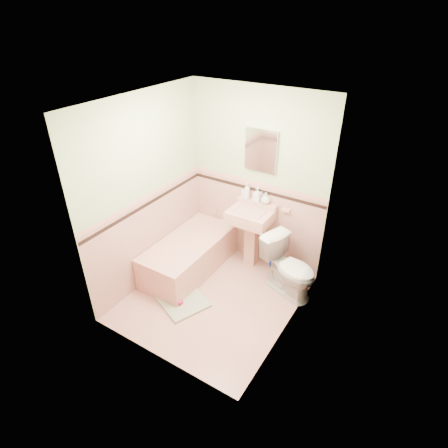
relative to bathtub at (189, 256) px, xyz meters
The scene contains 32 objects.
floor 0.75m from the bathtub, 27.65° to the right, with size 2.20×2.20×0.00m, color tan.
ceiling 2.38m from the bathtub, 27.65° to the right, with size 2.20×2.20×0.00m, color white.
wall_back 1.43m from the bathtub, 50.71° to the left, with size 2.50×2.50×0.00m, color #F2E7C5.
wall_front 1.87m from the bathtub, 66.22° to the right, with size 2.50×2.50×0.00m, color #F2E7C5.
wall_left 1.14m from the bathtub, 138.27° to the right, with size 2.50×2.50×0.00m, color #F2E7C5.
wall_right 1.95m from the bathtub, 11.45° to the right, with size 2.50×2.50×0.00m, color #F2E7C5.
wainscot_back 1.05m from the bathtub, 50.27° to the left, with size 2.00×2.00×0.00m, color #D0988B.
wainscot_front 1.60m from the bathtub, 66.05° to the right, with size 2.00×2.00×0.00m, color #D0988B.
wainscot_left 0.61m from the bathtub, 137.33° to the right, with size 2.20×2.20×0.00m, color #D0988B.
wainscot_right 1.69m from the bathtub, 11.53° to the right, with size 2.20×2.20×0.00m, color #D0988B.
accent_back 1.33m from the bathtub, 50.04° to the left, with size 2.00×2.00×0.00m, color black.
accent_front 1.79m from the bathtub, 65.95° to the right, with size 2.00×2.00×0.00m, color black.
accent_left 1.02m from the bathtub, 136.85° to the right, with size 2.20×2.20×0.00m, color black.
accent_right 1.87m from the bathtub, 11.57° to the right, with size 2.20×2.20×0.00m, color black.
cap_back 1.40m from the bathtub, 50.04° to the left, with size 2.00×2.00×0.00m, color tan.
cap_front 1.84m from the bathtub, 65.95° to the right, with size 2.00×2.00×0.00m, color tan.
cap_left 1.11m from the bathtub, 136.85° to the right, with size 2.20×2.20×0.00m, color tan.
cap_right 1.92m from the bathtub, 11.57° to the right, with size 2.20×2.20×0.00m, color tan.
bathtub is the anchor object (origin of this frame).
tub_faucet 0.83m from the bathtub, 90.00° to the left, with size 0.04×0.04×0.12m, color silver.
sink 0.89m from the bathtub, 37.93° to the left, with size 0.58×0.48×0.91m, color tan, non-canonical shape.
sink_faucet 1.20m from the bathtub, 44.58° to the left, with size 0.02×0.02×0.10m, color silver.
medicine_cabinet 1.78m from the bathtub, 47.42° to the left, with size 0.45×0.04×0.56m, color white.
soap_dish 1.51m from the bathtub, 33.57° to the left, with size 0.11×0.06×0.04m, color tan.
soap_bottle_left 1.23m from the bathtub, 54.06° to the left, with size 0.09×0.09×0.23m, color #B2B2B2.
soap_bottle_mid 1.30m from the bathtub, 46.35° to the left, with size 0.09×0.09×0.21m, color #B2B2B2.
soap_bottle_right 1.36m from the bathtub, 41.48° to the left, with size 0.12×0.12×0.16m, color #B2B2B2.
tube 1.17m from the bathtub, 57.49° to the left, with size 0.04×0.04×0.12m, color white.
toilet 1.44m from the bathtub, 12.17° to the left, with size 0.43×0.76×0.78m, color white.
bucket 1.25m from the bathtub, 23.19° to the left, with size 0.22×0.22×0.22m, color #0A1D8F, non-canonical shape.
bath_mat 0.65m from the bathtub, 68.08° to the right, with size 0.80×0.53×0.03m, color gray.
shoe 0.78m from the bathtub, 65.74° to the right, with size 0.13×0.06×0.05m, color #BF1E59.
Camera 1 is at (2.02, -3.01, 3.32)m, focal length 29.43 mm.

